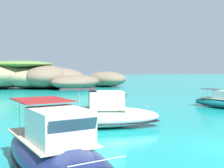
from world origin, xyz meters
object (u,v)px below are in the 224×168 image
islet_large (21,76)px  motorboat_navy (55,154)px  islet_small (93,81)px  motorboat_white (101,115)px  motorboat_teal (220,102)px

islet_large → motorboat_navy: islet_large is taller
islet_small → motorboat_white: size_ratio=2.41×
islet_small → motorboat_navy: islet_small is taller
islet_large → motorboat_teal: islet_large is taller
motorboat_white → motorboat_teal: motorboat_white is taller
islet_large → motorboat_white: 54.35m
motorboat_navy → motorboat_teal: 28.02m
islet_small → motorboat_teal: (-0.02, -43.28, -1.09)m
islet_small → motorboat_navy: bearing=-112.9°
islet_large → motorboat_teal: 52.44m
motorboat_teal → motorboat_navy: bearing=-149.8°
motorboat_navy → motorboat_teal: (24.20, 14.11, -0.32)m
motorboat_white → islet_small: bearing=69.4°
motorboat_white → motorboat_teal: size_ratio=1.40×
motorboat_white → motorboat_navy: bearing=-123.3°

